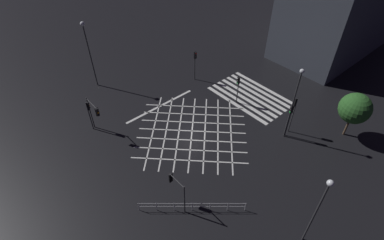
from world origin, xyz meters
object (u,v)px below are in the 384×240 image
traffic_light_sw_main (294,108)px  street_lamp_far (320,203)px  traffic_light_ne_cross (89,110)px  street_lamp_east (295,96)px  traffic_light_median_south (238,85)px  traffic_light_se_main (195,60)px  traffic_light_nw_main (176,186)px  street_lamp_west (87,43)px  street_tree_near (355,108)px  traffic_light_ne_main (94,112)px  traffic_light_sw_cross (290,114)px

traffic_light_sw_main → street_lamp_far: street_lamp_far is taller
traffic_light_ne_cross → traffic_light_sw_main: 21.46m
street_lamp_east → traffic_light_ne_cross: bearing=45.4°
traffic_light_sw_main → traffic_light_median_south: bearing=4.7°
traffic_light_se_main → traffic_light_median_south: (-7.12, -0.37, -0.30)m
traffic_light_nw_main → street_lamp_west: (21.02, -3.50, 3.48)m
traffic_light_nw_main → street_tree_near: street_tree_near is taller
traffic_light_median_south → street_lamp_west: bearing=-53.3°
traffic_light_ne_main → traffic_light_median_south: traffic_light_ne_main is taller
traffic_light_sw_cross → traffic_light_se_main: (14.49, 0.07, 0.01)m
traffic_light_sw_main → traffic_light_ne_main: (13.33, 15.75, -0.17)m
traffic_light_median_south → traffic_light_sw_main: bearing=94.7°
traffic_light_sw_cross → traffic_light_ne_main: traffic_light_sw_cross is taller
traffic_light_ne_main → traffic_light_se_main: 14.82m
traffic_light_ne_cross → traffic_light_sw_cross: (-14.62, -14.99, 0.34)m
street_tree_near → traffic_light_ne_main: bearing=48.4°
traffic_light_nw_main → street_lamp_far: bearing=-149.0°
traffic_light_nw_main → street_lamp_east: bearing=-94.3°
traffic_light_sw_main → traffic_light_ne_main: 20.64m
street_lamp_far → street_tree_near: (3.87, -13.75, -1.48)m
traffic_light_median_south → street_lamp_far: size_ratio=0.50×
traffic_light_nw_main → traffic_light_se_main: 19.48m
street_lamp_east → street_lamp_far: size_ratio=1.12×
traffic_light_ne_main → street_lamp_west: size_ratio=0.48×
traffic_light_sw_cross → street_lamp_east: street_lamp_east is taller
traffic_light_ne_cross → traffic_light_sw_cross: 20.94m
traffic_light_median_south → traffic_light_sw_cross: bearing=87.6°
traffic_light_sw_main → street_lamp_west: bearing=27.8°
street_lamp_east → street_tree_near: 6.83m
traffic_light_sw_cross → traffic_light_median_south: (7.38, -0.31, -0.30)m
traffic_light_sw_main → street_lamp_west: (21.84, 11.54, 2.89)m
street_lamp_far → street_tree_near: 14.36m
traffic_light_ne_cross → traffic_light_median_south: traffic_light_median_south is taller
traffic_light_se_main → street_lamp_far: 24.18m
traffic_light_sw_main → traffic_light_sw_cross: (-0.21, 0.90, -0.22)m
traffic_light_sw_cross → street_lamp_west: bearing=-64.2°
traffic_light_sw_main → traffic_light_ne_main: bearing=49.7°
traffic_light_median_south → street_lamp_east: street_lamp_east is taller
traffic_light_median_south → street_lamp_west: (14.67, 10.95, 3.41)m
traffic_light_nw_main → traffic_light_se_main: bearing=-46.3°
traffic_light_se_main → street_lamp_west: bearing=-125.5°
street_lamp_west → traffic_light_se_main: bearing=-125.5°
traffic_light_sw_main → traffic_light_sw_cross: bearing=103.1°
traffic_light_sw_cross → street_lamp_far: street_lamp_far is taller
traffic_light_sw_main → street_tree_near: street_tree_near is taller
traffic_light_ne_cross → street_tree_near: size_ratio=0.71×
traffic_light_sw_main → street_tree_near: 6.00m
traffic_light_sw_main → street_tree_near: (-4.33, -4.13, 0.39)m
traffic_light_sw_cross → street_lamp_far: (-7.99, 8.71, 2.10)m
traffic_light_ne_main → street_lamp_far: street_lamp_far is taller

